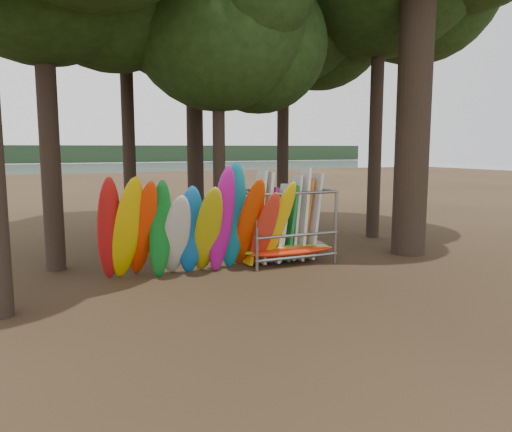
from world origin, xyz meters
name	(u,v)px	position (x,y,z in m)	size (l,w,h in m)	color
ground	(289,271)	(0.00, 0.00, 0.00)	(120.00, 120.00, 0.00)	#47331E
lake	(83,173)	(0.00, 60.00, 0.00)	(160.00, 160.00, 0.00)	gray
far_shore	(62,154)	(0.00, 110.00, 2.00)	(160.00, 4.00, 4.00)	black
oak_5	(218,20)	(-1.11, 2.64, 7.30)	(6.34, 6.34, 10.08)	black
kayak_row	(197,228)	(-2.54, 0.48, 1.34)	(5.35, 2.20, 3.24)	red
storage_rack	(285,228)	(0.41, 1.03, 1.04)	(3.19, 1.52, 2.86)	slate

